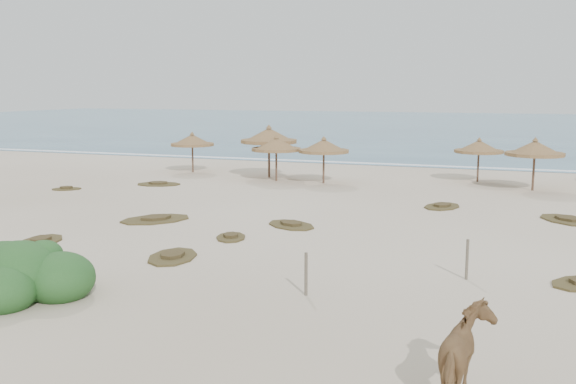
% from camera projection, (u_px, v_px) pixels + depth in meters
% --- Properties ---
extents(ground, '(160.00, 160.00, 0.00)m').
position_uv_depth(ground, '(251.00, 263.00, 18.64)').
color(ground, beige).
rests_on(ground, ground).
extents(ocean, '(200.00, 100.00, 0.01)m').
position_uv_depth(ocean, '(461.00, 126.00, 88.46)').
color(ocean, '#275676').
rests_on(ocean, ground).
extents(foam_line, '(70.00, 0.60, 0.01)m').
position_uv_depth(foam_line, '(401.00, 165.00, 42.85)').
color(foam_line, white).
rests_on(foam_line, ground).
extents(palapa_0, '(2.84, 2.84, 2.47)m').
position_uv_depth(palapa_0, '(192.00, 141.00, 38.82)').
color(palapa_0, brown).
rests_on(palapa_0, ground).
extents(palapa_1, '(4.09, 4.09, 3.03)m').
position_uv_depth(palapa_1, '(269.00, 136.00, 36.46)').
color(palapa_1, brown).
rests_on(palapa_1, ground).
extents(palapa_2, '(3.42, 3.42, 2.55)m').
position_uv_depth(palapa_2, '(276.00, 145.00, 35.05)').
color(palapa_2, brown).
rests_on(palapa_2, ground).
extents(palapa_3, '(3.24, 3.24, 2.55)m').
position_uv_depth(palapa_3, '(324.00, 147.00, 34.14)').
color(palapa_3, brown).
rests_on(palapa_3, ground).
extents(palapa_4, '(3.03, 3.03, 2.45)m').
position_uv_depth(palapa_4, '(479.00, 147.00, 34.72)').
color(palapa_4, brown).
rests_on(palapa_4, ground).
extents(palapa_5, '(3.31, 3.31, 2.68)m').
position_uv_depth(palapa_5, '(535.00, 149.00, 31.69)').
color(palapa_5, brown).
rests_on(palapa_5, ground).
extents(horse, '(0.88, 1.82, 1.51)m').
position_uv_depth(horse, '(467.00, 356.00, 10.33)').
color(horse, olive).
rests_on(horse, ground).
extents(fence_post_near, '(0.11, 0.11, 1.08)m').
position_uv_depth(fence_post_near, '(306.00, 274.00, 15.67)').
color(fence_post_near, '#69604F').
rests_on(fence_post_near, ground).
extents(fence_post_far, '(0.10, 0.10, 1.10)m').
position_uv_depth(fence_post_far, '(467.00, 259.00, 16.98)').
color(fence_post_far, '#69604F').
rests_on(fence_post_far, ground).
extents(bush, '(3.56, 3.14, 1.59)m').
position_uv_depth(bush, '(21.00, 275.00, 15.60)').
color(bush, '#2B6029').
rests_on(bush, ground).
extents(scrub_1, '(3.15, 3.25, 0.16)m').
position_uv_depth(scrub_1, '(155.00, 219.00, 24.77)').
color(scrub_1, '#4E4422').
rests_on(scrub_1, ground).
extents(scrub_2, '(1.45, 1.77, 0.16)m').
position_uv_depth(scrub_2, '(231.00, 237.00, 21.77)').
color(scrub_2, '#4E4422').
rests_on(scrub_2, ground).
extents(scrub_3, '(2.55, 2.35, 0.16)m').
position_uv_depth(scrub_3, '(291.00, 225.00, 23.72)').
color(scrub_3, '#4E4422').
rests_on(scrub_3, ground).
extents(scrub_5, '(2.91, 3.03, 0.16)m').
position_uv_depth(scrub_5, '(569.00, 220.00, 24.61)').
color(scrub_5, '#4E4422').
rests_on(scrub_5, ground).
extents(scrub_6, '(2.64, 2.05, 0.16)m').
position_uv_depth(scrub_6, '(159.00, 184.00, 33.94)').
color(scrub_6, '#4E4422').
rests_on(scrub_6, ground).
extents(scrub_7, '(1.92, 2.39, 0.16)m').
position_uv_depth(scrub_7, '(442.00, 206.00, 27.49)').
color(scrub_7, '#4E4422').
rests_on(scrub_7, ground).
extents(scrub_8, '(1.73, 1.56, 0.16)m').
position_uv_depth(scrub_8, '(67.00, 189.00, 32.32)').
color(scrub_8, '#4E4422').
rests_on(scrub_8, ground).
extents(scrub_9, '(1.83, 2.41, 0.16)m').
position_uv_depth(scrub_9, '(172.00, 256.00, 19.23)').
color(scrub_9, '#4E4422').
rests_on(scrub_9, ground).
extents(scrub_11, '(1.59, 2.12, 0.16)m').
position_uv_depth(scrub_11, '(41.00, 240.00, 21.24)').
color(scrub_11, '#4E4422').
rests_on(scrub_11, ground).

